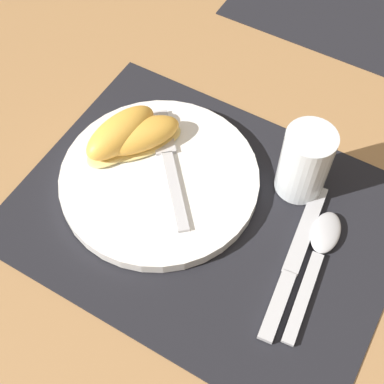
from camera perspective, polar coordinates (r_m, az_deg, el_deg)
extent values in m
plane|color=#A37547|center=(0.66, 1.54, -2.51)|extent=(3.00, 3.00, 0.00)
cube|color=black|center=(0.66, 1.55, -2.43)|extent=(0.46, 0.35, 0.00)
cylinder|color=white|center=(0.67, -3.48, 1.42)|extent=(0.25, 0.25, 0.02)
cylinder|color=silver|center=(0.65, 11.94, 3.12)|extent=(0.06, 0.06, 0.10)
cylinder|color=orange|center=(0.67, 11.61, 2.01)|extent=(0.05, 0.05, 0.05)
cube|color=#BCBCC1|center=(0.61, 9.08, -11.87)|extent=(0.03, 0.09, 0.01)
cube|color=#BCBCC1|center=(0.65, 12.04, -3.84)|extent=(0.03, 0.13, 0.01)
cube|color=#BCBCC1|center=(0.62, 11.79, -10.88)|extent=(0.03, 0.12, 0.01)
ellipsoid|color=#BCBCC1|center=(0.65, 14.08, -4.19)|extent=(0.04, 0.06, 0.01)
cube|color=#BCBCC1|center=(0.65, -1.88, 0.11)|extent=(0.09, 0.10, 0.00)
cube|color=#BCBCC1|center=(0.70, -3.25, 6.37)|extent=(0.07, 0.07, 0.00)
ellipsoid|color=#F4DB84|center=(0.69, -5.56, 5.31)|extent=(0.11, 0.12, 0.01)
ellipsoid|color=#F9B242|center=(0.68, -5.65, 6.02)|extent=(0.10, 0.11, 0.03)
ellipsoid|color=#F4DB84|center=(0.70, -7.46, 5.44)|extent=(0.08, 0.12, 0.01)
ellipsoid|color=#F9B242|center=(0.68, -7.61, 6.31)|extent=(0.07, 0.11, 0.04)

